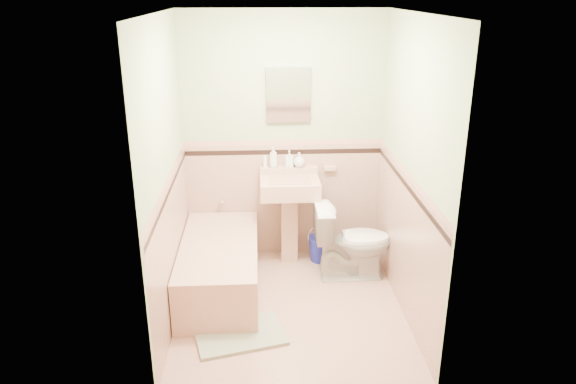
{
  "coord_description": "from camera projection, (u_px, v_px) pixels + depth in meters",
  "views": [
    {
      "loc": [
        -0.25,
        -4.23,
        2.67
      ],
      "look_at": [
        0.0,
        0.25,
        1.0
      ],
      "focal_mm": 34.23,
      "sensor_mm": 36.0,
      "label": 1
    }
  ],
  "objects": [
    {
      "name": "tube",
      "position": [
        265.0,
        162.0,
        5.5
      ],
      "size": [
        0.05,
        0.05,
        0.12
      ],
      "primitive_type": "cylinder",
      "rotation": [
        0.0,
        0.0,
        0.33
      ],
      "color": "white",
      "rests_on": "sink"
    },
    {
      "name": "soap_bottle_right",
      "position": [
        299.0,
        160.0,
        5.52
      ],
      "size": [
        0.12,
        0.12,
        0.15
      ],
      "primitive_type": "imported",
      "rotation": [
        0.0,
        0.0,
        0.03
      ],
      "color": "#B2B2B2",
      "rests_on": "sink"
    },
    {
      "name": "wainscot_left",
      "position": [
        173.0,
        249.0,
        4.64
      ],
      "size": [
        0.0,
        2.2,
        2.2
      ],
      "primitive_type": "plane",
      "rotation": [
        1.57,
        0.0,
        1.57
      ],
      "color": "tan",
      "rests_on": "ground"
    },
    {
      "name": "sink_faucet",
      "position": [
        289.0,
        171.0,
        5.51
      ],
      "size": [
        0.02,
        0.02,
        0.1
      ],
      "primitive_type": "cylinder",
      "color": "silver",
      "rests_on": "sink"
    },
    {
      "name": "cap_front",
      "position": [
        300.0,
        233.0,
        3.46
      ],
      "size": [
        2.0,
        0.0,
        2.0
      ],
      "primitive_type": "plane",
      "rotation": [
        -1.57,
        0.0,
        0.0
      ],
      "color": "tan",
      "rests_on": "ground"
    },
    {
      "name": "shoe",
      "position": [
        247.0,
        322.0,
        4.57
      ],
      "size": [
        0.18,
        0.14,
        0.07
      ],
      "primitive_type": "cube",
      "rotation": [
        0.0,
        0.0,
        -0.39
      ],
      "color": "#BF1E59",
      "rests_on": "bath_mat"
    },
    {
      "name": "accent_front",
      "position": [
        300.0,
        247.0,
        3.5
      ],
      "size": [
        2.0,
        0.0,
        2.0
      ],
      "primitive_type": "plane",
      "rotation": [
        -1.57,
        0.0,
        0.0
      ],
      "color": "black",
      "rests_on": "ground"
    },
    {
      "name": "ceiling",
      "position": [
        290.0,
        13.0,
        4.03
      ],
      "size": [
        2.2,
        2.2,
        0.0
      ],
      "primitive_type": "plane",
      "rotation": [
        3.14,
        0.0,
        0.0
      ],
      "color": "white",
      "rests_on": "ground"
    },
    {
      "name": "floor",
      "position": [
        290.0,
        306.0,
        4.9
      ],
      "size": [
        2.2,
        2.2,
        0.0
      ],
      "primitive_type": "plane",
      "color": "tan",
      "rests_on": "ground"
    },
    {
      "name": "bucket",
      "position": [
        321.0,
        248.0,
        5.7
      ],
      "size": [
        0.3,
        0.3,
        0.26
      ],
      "primitive_type": null,
      "rotation": [
        0.0,
        0.0,
        -0.16
      ],
      "color": "#1A23A3",
      "rests_on": "floor"
    },
    {
      "name": "medicine_cabinet",
      "position": [
        288.0,
        95.0,
        5.31
      ],
      "size": [
        0.43,
        0.04,
        0.54
      ],
      "primitive_type": "cube",
      "color": "white",
      "rests_on": "wall_back"
    },
    {
      "name": "accent_right",
      "position": [
        407.0,
        187.0,
        4.56
      ],
      "size": [
        0.0,
        2.2,
        2.2
      ],
      "primitive_type": "plane",
      "rotation": [
        1.57,
        0.0,
        -1.57
      ],
      "color": "black",
      "rests_on": "ground"
    },
    {
      "name": "soap_bottle_left",
      "position": [
        273.0,
        157.0,
        5.49
      ],
      "size": [
        0.1,
        0.1,
        0.21
      ],
      "primitive_type": "imported",
      "rotation": [
        0.0,
        0.0,
        -0.27
      ],
      "color": "#B2B2B2",
      "rests_on": "sink"
    },
    {
      "name": "wall_front",
      "position": [
        300.0,
        230.0,
        3.44
      ],
      "size": [
        2.5,
        0.0,
        2.5
      ],
      "primitive_type": "plane",
      "rotation": [
        -1.57,
        0.0,
        0.0
      ],
      "color": "beige",
      "rests_on": "ground"
    },
    {
      "name": "sink",
      "position": [
        290.0,
        221.0,
        5.55
      ],
      "size": [
        0.58,
        0.48,
        0.91
      ],
      "primitive_type": null,
      "color": "tan",
      "rests_on": "floor"
    },
    {
      "name": "bath_mat",
      "position": [
        240.0,
        335.0,
        4.48
      ],
      "size": [
        0.8,
        0.63,
        0.03
      ],
      "primitive_type": "cube",
      "rotation": [
        0.0,
        0.0,
        0.25
      ],
      "color": "gray",
      "rests_on": "floor"
    },
    {
      "name": "cap_right",
      "position": [
        408.0,
        175.0,
        4.53
      ],
      "size": [
        0.0,
        2.2,
        2.2
      ],
      "primitive_type": "plane",
      "rotation": [
        1.57,
        0.0,
        -1.57
      ],
      "color": "tan",
      "rests_on": "ground"
    },
    {
      "name": "wainscot_right",
      "position": [
        403.0,
        243.0,
        4.75
      ],
      "size": [
        0.0,
        2.2,
        2.2
      ],
      "primitive_type": "plane",
      "rotation": [
        1.57,
        0.0,
        -1.57
      ],
      "color": "tan",
      "rests_on": "ground"
    },
    {
      "name": "cap_left",
      "position": [
        168.0,
        180.0,
        4.43
      ],
      "size": [
        0.0,
        2.2,
        2.2
      ],
      "primitive_type": "plane",
      "rotation": [
        1.57,
        0.0,
        1.57
      ],
      "color": "tan",
      "rests_on": "ground"
    },
    {
      "name": "soap_bottle_mid",
      "position": [
        289.0,
        159.0,
        5.51
      ],
      "size": [
        0.08,
        0.08,
        0.17
      ],
      "primitive_type": "imported",
      "rotation": [
        0.0,
        0.0,
        -0.05
      ],
      "color": "#B2B2B2",
      "rests_on": "sink"
    },
    {
      "name": "soap_dish",
      "position": [
        330.0,
        168.0,
        5.59
      ],
      "size": [
        0.12,
        0.07,
        0.04
      ],
      "primitive_type": "cube",
      "color": "tan",
      "rests_on": "wall_back"
    },
    {
      "name": "wainscot_front",
      "position": [
        299.0,
        317.0,
        3.68
      ],
      "size": [
        2.0,
        0.0,
        2.0
      ],
      "primitive_type": "plane",
      "rotation": [
        -1.57,
        0.0,
        0.0
      ],
      "color": "tan",
      "rests_on": "ground"
    },
    {
      "name": "tub_faucet",
      "position": [
        222.0,
        200.0,
        5.63
      ],
      "size": [
        0.04,
        0.12,
        0.04
      ],
      "primitive_type": "cylinder",
      "rotation": [
        1.57,
        0.0,
        0.0
      ],
      "color": "silver",
      "rests_on": "wall_back"
    },
    {
      "name": "wall_back",
      "position": [
        283.0,
        139.0,
        5.5
      ],
      "size": [
        2.5,
        0.0,
        2.5
      ],
      "primitive_type": "plane",
      "rotation": [
        1.57,
        0.0,
        0.0
      ],
      "color": "beige",
      "rests_on": "ground"
    },
    {
      "name": "cap_back",
      "position": [
        283.0,
        142.0,
        5.49
      ],
      "size": [
        2.0,
        0.0,
        2.0
      ],
      "primitive_type": "plane",
      "rotation": [
        1.57,
        0.0,
        0.0
      ],
      "color": "tan",
      "rests_on": "ground"
    },
    {
      "name": "toilet",
      "position": [
        352.0,
        241.0,
        5.3
      ],
      "size": [
        0.74,
        0.42,
        0.75
      ],
      "primitive_type": "imported",
      "rotation": [
        0.0,
        0.0,
        1.58
      ],
      "color": "white",
      "rests_on": "floor"
    },
    {
      "name": "wainscot_back",
      "position": [
        283.0,
        200.0,
        5.71
      ],
      "size": [
        2.0,
        0.0,
        2.0
      ],
      "primitive_type": "plane",
      "rotation": [
        1.57,
        0.0,
        0.0
      ],
      "color": "tan",
      "rests_on": "ground"
    },
    {
      "name": "accent_left",
      "position": [
        169.0,
        191.0,
        4.46
      ],
      "size": [
        0.0,
        2.2,
        2.2
      ],
      "primitive_type": "plane",
      "rotation": [
        1.57,
        0.0,
        1.57
      ],
      "color": "black",
      "rests_on": "ground"
    },
    {
      "name": "wall_right",
      "position": [
        411.0,
        172.0,
        4.52
      ],
      "size": [
        0.0,
        2.5,
        2.5
      ],
      "primitive_type": "plane",
      "rotation": [
        1.57,
        0.0,
        -1.57
      ],
      "color": "beige",
      "rests_on": "ground"
    },
    {
      "name": "accent_back",
      "position": [
        283.0,
        152.0,
        5.52
      ],
      "size": [
        2.0,
        0.0,
        2.0
      ],
      "primitive_type": "plane",
      "rotation": [
        1.57,
        0.0,
        0.0
      ],
      "color": "black",
      "rests_on": "ground"
    },
    {
      "name": "wall_left",
      "position": [
        166.0,
        176.0,
        4.41
      ],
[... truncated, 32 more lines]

